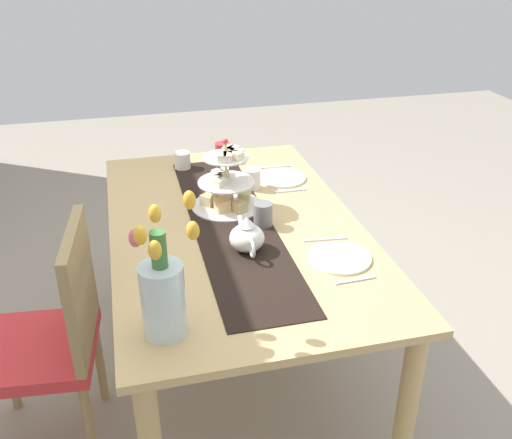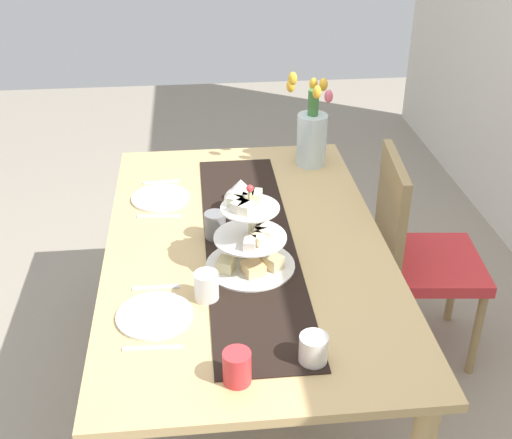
{
  "view_description": "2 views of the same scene",
  "coord_description": "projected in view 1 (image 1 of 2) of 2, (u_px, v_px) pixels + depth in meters",
  "views": [
    {
      "loc": [
        -2.01,
        0.41,
        1.82
      ],
      "look_at": [
        -0.09,
        -0.07,
        0.79
      ],
      "focal_mm": 40.18,
      "sensor_mm": 36.0,
      "label": 1
    },
    {
      "loc": [
        1.97,
        -0.17,
        1.97
      ],
      "look_at": [
        -0.1,
        0.05,
        0.77
      ],
      "focal_mm": 46.08,
      "sensor_mm": 36.0,
      "label": 2
    }
  ],
  "objects": [
    {
      "name": "cream_jug",
      "position": [
        182.0,
        161.0,
        2.81
      ],
      "size": [
        0.08,
        0.08,
        0.08
      ],
      "primitive_type": "cylinder",
      "color": "white",
      "rests_on": "dining_table"
    },
    {
      "name": "chair_left",
      "position": [
        54.0,
        333.0,
        2.06
      ],
      "size": [
        0.46,
        0.46,
        0.91
      ],
      "color": "#9C8254",
      "rests_on": "ground_plane"
    },
    {
      "name": "mug_white_text",
      "position": [
        252.0,
        179.0,
        2.6
      ],
      "size": [
        0.08,
        0.08,
        0.09
      ],
      "primitive_type": "cylinder",
      "color": "white",
      "rests_on": "dining_table"
    },
    {
      "name": "table_runner",
      "position": [
        232.0,
        223.0,
        2.31
      ],
      "size": [
        1.37,
        0.31,
        0.0
      ],
      "primitive_type": "cube",
      "color": "black",
      "rests_on": "dining_table"
    },
    {
      "name": "dining_table",
      "position": [
        235.0,
        244.0,
        2.36
      ],
      "size": [
        1.66,
        0.99,
        0.73
      ],
      "color": "tan",
      "rests_on": "ground_plane"
    },
    {
      "name": "mug_grey",
      "position": [
        263.0,
        214.0,
        2.27
      ],
      "size": [
        0.08,
        0.08,
        0.09
      ],
      "primitive_type": "cylinder",
      "color": "slate",
      "rests_on": "table_runner"
    },
    {
      "name": "dinner_plate_left",
      "position": [
        339.0,
        258.0,
        2.07
      ],
      "size": [
        0.23,
        0.23,
        0.01
      ],
      "primitive_type": "cylinder",
      "color": "white",
      "rests_on": "dining_table"
    },
    {
      "name": "fork_left",
      "position": [
        355.0,
        280.0,
        1.94
      ],
      "size": [
        0.02,
        0.15,
        0.01
      ],
      "primitive_type": "cube",
      "rotation": [
        0.0,
        0.0,
        0.04
      ],
      "color": "silver",
      "rests_on": "dining_table"
    },
    {
      "name": "knife_left",
      "position": [
        325.0,
        239.0,
        2.19
      ],
      "size": [
        0.03,
        0.17,
        0.01
      ],
      "primitive_type": "cube",
      "rotation": [
        0.0,
        0.0,
        -0.1
      ],
      "color": "silver",
      "rests_on": "dining_table"
    },
    {
      "name": "knife_right",
      "position": [
        273.0,
        167.0,
        2.84
      ],
      "size": [
        0.02,
        0.17,
        0.01
      ],
      "primitive_type": "cube",
      "rotation": [
        0.0,
        0.0,
        -0.05
      ],
      "color": "silver",
      "rests_on": "dining_table"
    },
    {
      "name": "ground_plane",
      "position": [
        237.0,
        363.0,
        2.65
      ],
      "size": [
        8.0,
        8.0,
        0.0
      ],
      "primitive_type": "plane",
      "color": "gray"
    },
    {
      "name": "fork_right",
      "position": [
        290.0,
        191.0,
        2.59
      ],
      "size": [
        0.02,
        0.15,
        0.01
      ],
      "primitive_type": "cube",
      "rotation": [
        0.0,
        0.0,
        -0.01
      ],
      "color": "silver",
      "rests_on": "dining_table"
    },
    {
      "name": "tiered_cake_stand",
      "position": [
        226.0,
        185.0,
        2.4
      ],
      "size": [
        0.3,
        0.3,
        0.3
      ],
      "color": "beige",
      "rests_on": "table_runner"
    },
    {
      "name": "teapot",
      "position": [
        247.0,
        237.0,
        2.1
      ],
      "size": [
        0.24,
        0.13,
        0.14
      ],
      "color": "white",
      "rests_on": "table_runner"
    },
    {
      "name": "dinner_plate_right",
      "position": [
        281.0,
        178.0,
        2.71
      ],
      "size": [
        0.23,
        0.23,
        0.01
      ],
      "primitive_type": "cylinder",
      "color": "white",
      "rests_on": "dining_table"
    },
    {
      "name": "mug_orange",
      "position": [
        223.0,
        152.0,
        2.9
      ],
      "size": [
        0.08,
        0.08,
        0.09
      ],
      "primitive_type": "cylinder",
      "color": "red",
      "rests_on": "dining_table"
    },
    {
      "name": "tulip_vase",
      "position": [
        163.0,
        291.0,
        1.64
      ],
      "size": [
        0.2,
        0.19,
        0.43
      ],
      "color": "silver",
      "rests_on": "dining_table"
    }
  ]
}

